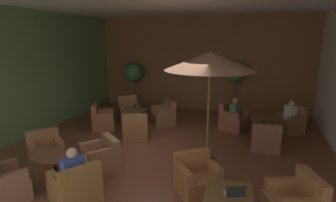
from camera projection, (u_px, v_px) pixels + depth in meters
ground_plane at (162, 155)px, 7.40m from camera, size 9.08×10.03×0.02m
wall_back_brick at (201, 64)px, 11.56m from camera, size 9.08×0.08×3.94m
wall_left_accent at (22, 75)px, 8.31m from camera, size 0.08×10.03×3.94m
cafe_table_front_left at (228, 199)px, 4.46m from camera, size 0.84×0.84×0.63m
armchair_front_left_south at (197, 179)px, 5.52m from camera, size 1.07×1.06×0.81m
cafe_table_front_right at (134, 114)px, 9.52m from camera, size 0.81×0.81×0.63m
armchair_front_right_north at (129, 111)px, 10.59m from camera, size 1.06×1.07×0.88m
armchair_front_right_east at (102, 120)px, 9.39m from camera, size 0.98×0.99×0.89m
armchair_front_right_south at (135, 129)px, 8.51m from camera, size 1.01×1.03×0.85m
armchair_front_right_west at (164, 115)px, 9.96m from camera, size 1.08×1.09×0.85m
cafe_table_mid_center at (264, 121)px, 8.66m from camera, size 0.81×0.81×0.63m
armchair_mid_center_north at (291, 123)px, 9.04m from camera, size 1.00×1.00×0.91m
armchair_mid_center_east at (233, 120)px, 9.40m from camera, size 1.04×1.02×0.88m
armchair_mid_center_south at (265, 138)px, 7.70m from camera, size 0.78×0.79×0.81m
cafe_table_rear_right at (55, 161)px, 5.89m from camera, size 0.74×0.74×0.63m
armchair_rear_right_north at (76, 187)px, 5.20m from camera, size 1.08×1.07×0.82m
armchair_rear_right_east at (101, 158)px, 6.48m from camera, size 1.09×1.09×0.77m
armchair_rear_right_south at (46, 153)px, 6.74m from camera, size 1.02×1.03×0.85m
armchair_rear_right_west at (3, 185)px, 5.22m from camera, size 0.99×0.98×0.93m
patio_umbrella_tall_red at (210, 62)px, 6.60m from camera, size 2.22×2.22×2.74m
potted_tree_left_corner at (133, 74)px, 11.79m from camera, size 0.81×0.81×2.02m
potted_tree_mid_left at (235, 76)px, 10.81m from camera, size 0.85×0.85×2.18m
patron_blue_shirt at (235, 108)px, 9.28m from camera, size 0.37×0.42×0.65m
patron_by_window at (291, 112)px, 8.94m from camera, size 0.40×0.42×0.66m
patron_with_friend at (73, 167)px, 5.14m from camera, size 0.40×0.46×0.68m
iced_drink_cup at (232, 192)px, 4.34m from camera, size 0.08×0.08×0.11m
open_laptop at (235, 193)px, 4.32m from camera, size 0.37×0.32×0.20m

